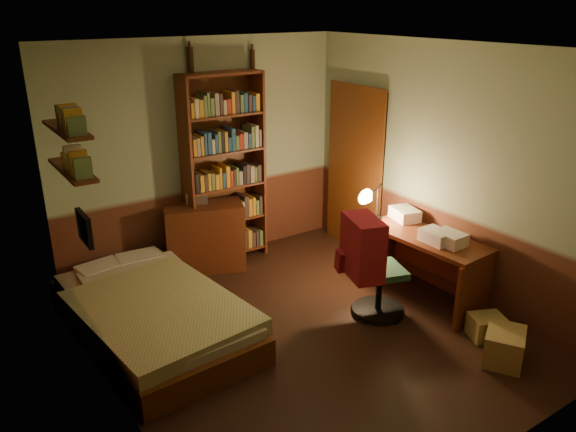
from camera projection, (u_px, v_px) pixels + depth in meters
floor at (303, 332)px, 5.34m from camera, size 3.50×4.00×0.02m
ceiling at (306, 46)px, 4.41m from camera, size 3.50×4.00×0.02m
wall_back at (202, 154)px, 6.43m from camera, size 3.50×0.02×2.60m
wall_left at (101, 250)px, 3.96m from camera, size 0.02×4.00×2.60m
wall_right at (443, 171)px, 5.79m from camera, size 0.02×4.00×2.60m
wall_front at (501, 297)px, 3.32m from camera, size 3.50×0.02×2.60m
doorway at (356, 170)px, 6.89m from camera, size 0.06×0.90×2.00m
door_trim at (354, 171)px, 6.87m from camera, size 0.02×0.98×2.08m
bed at (151, 300)px, 5.23m from camera, size 1.33×2.30×0.66m
dresser at (205, 237)px, 6.49m from camera, size 0.98×0.71×0.79m
mini_stereo at (196, 197)px, 6.42m from camera, size 0.30×0.27×0.13m
bookshelf at (224, 171)px, 6.47m from camera, size 0.96×0.33×2.23m
bottle_left at (190, 60)px, 5.96m from camera, size 0.09×0.09×0.27m
bottle_right at (253, 59)px, 6.37m from camera, size 0.07×0.07×0.21m
desk at (424, 267)px, 5.85m from camera, size 0.63×1.35×0.70m
paper_stack at (405, 214)px, 6.13m from camera, size 0.30×0.36×0.13m
desk_lamp at (378, 190)px, 6.07m from camera, size 0.20×0.20×0.65m
office_chair at (381, 266)px, 5.48m from camera, size 0.64×0.60×1.05m
red_jacket at (348, 185)px, 5.22m from camera, size 0.37×0.55×0.59m
wall_shelf_lower at (72, 170)px, 4.76m from camera, size 0.20×0.90×0.03m
wall_shelf_upper at (66, 129)px, 4.64m from camera, size 0.20×0.90×0.03m
framed_picture at (84, 228)px, 4.46m from camera, size 0.04×0.32×0.26m
cardboard_box_a at (504, 347)px, 4.85m from camera, size 0.50×0.47×0.29m
cardboard_box_b at (487, 327)px, 5.22m from camera, size 0.38×0.36×0.22m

